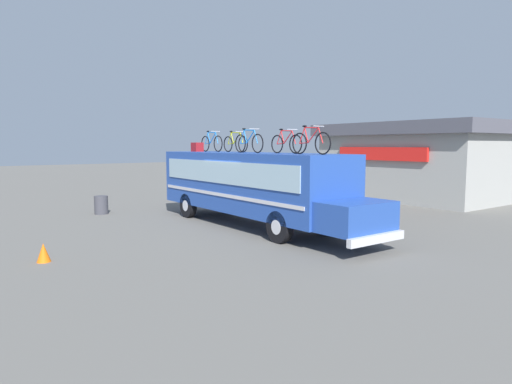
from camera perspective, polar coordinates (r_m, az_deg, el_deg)
The scene contains 11 objects.
ground_plane at distance 17.13m, azimuth -1.06°, elevation -4.22°, with size 120.00×120.00×0.00m, color #605E59.
bus at distance 16.69m, azimuth -0.53°, elevation 1.10°, with size 10.88×2.41×2.76m.
luggage_bag_1 at distance 19.97m, azimuth -7.54°, elevation 5.73°, with size 0.49×0.38×0.40m, color maroon.
rooftop_bicycle_1 at distance 19.55m, azimuth -5.72°, elevation 6.28°, with size 1.78×0.44×0.92m.
rooftop_bicycle_2 at distance 18.19m, azimuth -2.68°, elevation 6.27°, with size 1.75×0.44×0.87m.
rooftop_bicycle_3 at distance 16.52m, azimuth -0.95°, elevation 6.37°, with size 1.79×0.44×0.92m.
rooftop_bicycle_4 at distance 15.37m, azimuth 3.87°, elevation 6.29°, with size 1.63×0.44×0.86m.
rooftop_bicycle_5 at distance 13.82m, azimuth 7.02°, elevation 6.35°, with size 1.72×0.44×0.90m.
roadside_building at distance 28.80m, azimuth 21.87°, elevation 3.87°, with size 10.19×10.75×4.26m.
trash_bin at distance 20.89m, azimuth -19.22°, elevation -1.58°, with size 0.59×0.59×0.81m, color #3F3F47.
traffic_cone at distance 12.99m, azimuth -25.57°, elevation -7.02°, with size 0.35×0.35×0.50m, color orange.
Camera 1 is at (13.79, -9.68, 3.05)m, focal length 31.23 mm.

